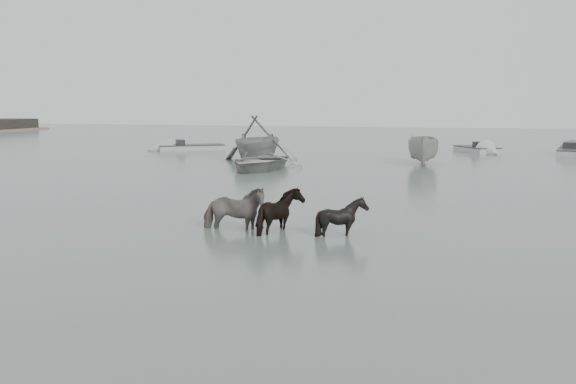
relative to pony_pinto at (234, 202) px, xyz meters
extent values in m
plane|color=#55655D|center=(3.25, 0.34, -0.73)|extent=(140.00, 140.00, 0.00)
imported|color=black|center=(0.00, 0.00, 0.00)|extent=(1.81, 0.99, 1.46)
imported|color=black|center=(1.26, 0.06, -0.06)|extent=(1.31, 1.47, 1.33)
imported|color=black|center=(2.85, 0.04, -0.13)|extent=(1.29, 1.20, 1.20)
imported|color=#A2A19D|center=(-4.00, 14.45, -0.22)|extent=(3.83, 5.13, 1.01)
imported|color=gray|center=(-5.48, 18.87, 0.63)|extent=(4.99, 5.61, 2.71)
imported|color=#A3A39F|center=(3.67, 19.46, 0.12)|extent=(1.86, 4.47, 1.70)
camera|label=1|loc=(5.70, -15.46, 2.58)|focal=40.00mm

